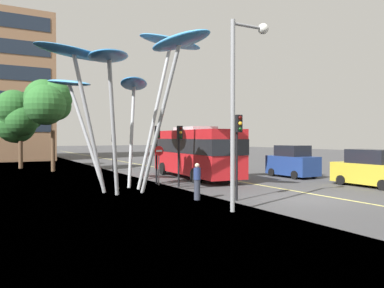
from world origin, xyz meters
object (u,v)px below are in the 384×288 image
traffic_light_kerb_near (238,139)px  traffic_light_opposite (113,143)px  red_bus (195,150)px  leaf_sculpture (127,69)px  car_parked_near (371,169)px  car_parked_mid (292,162)px  pedestrian (197,181)px  traffic_light_kerb_far (179,143)px  traffic_light_island_mid (157,142)px  no_entry_sign (159,159)px  street_lamp (241,89)px

traffic_light_kerb_near → traffic_light_opposite: 17.72m
red_bus → leaf_sculpture: (-6.46, -3.93, 4.63)m
leaf_sculpture → car_parked_near: size_ratio=2.37×
car_parked_mid → leaf_sculpture: bearing=-175.8°
traffic_light_kerb_near → pedestrian: bearing=142.0°
traffic_light_kerb_near → traffic_light_kerb_far: (-0.08, 5.69, -0.24)m
leaf_sculpture → car_parked_near: (13.28, -5.30, -5.61)m
leaf_sculpture → car_parked_mid: bearing=4.2°
traffic_light_island_mid → traffic_light_opposite: traffic_light_island_mid is taller
traffic_light_kerb_far → leaf_sculpture: bearing=-177.3°
no_entry_sign → car_parked_mid: bearing=-3.3°
traffic_light_island_mid → car_parked_near: bearing=-34.5°
leaf_sculpture → car_parked_near: 15.36m
car_parked_near → no_entry_sign: 12.73m
traffic_light_island_mid → traffic_light_kerb_near: bearing=-84.7°
leaf_sculpture → traffic_light_kerb_near: bearing=-58.7°
traffic_light_kerb_far → pedestrian: 5.05m
car_parked_near → leaf_sculpture: bearing=158.2°
leaf_sculpture → traffic_light_kerb_far: (3.28, 0.16, -4.02)m
traffic_light_kerb_far → traffic_light_island_mid: traffic_light_island_mid is taller
car_parked_mid → red_bus: bearing=155.8°
car_parked_near → traffic_light_kerb_far: bearing=151.4°
traffic_light_island_mid → no_entry_sign: bearing=-100.0°
traffic_light_kerb_far → traffic_light_opposite: traffic_light_kerb_far is taller
traffic_light_kerb_near → pedestrian: (-1.49, 1.16, -1.99)m
car_parked_near → traffic_light_island_mid: bearing=145.5°
traffic_light_kerb_near → no_entry_sign: size_ratio=1.65×
traffic_light_kerb_far → car_parked_mid: 9.94m
traffic_light_kerb_far → pedestrian: (-1.41, -4.52, -1.75)m
leaf_sculpture → car_parked_mid: leaf_sculpture is taller
traffic_light_kerb_near → car_parked_near: size_ratio=0.88×
car_parked_mid → pedestrian: 12.40m
traffic_light_kerb_near → no_entry_sign: 7.24m
traffic_light_opposite → car_parked_mid: (10.01, -11.22, -1.35)m
traffic_light_kerb_near → car_parked_near: (9.92, 0.23, -1.83)m
car_parked_mid → traffic_light_opposite: bearing=131.7°
traffic_light_island_mid → car_parked_near: size_ratio=0.81×
leaf_sculpture → no_entry_sign: bearing=31.1°
leaf_sculpture → traffic_light_island_mid: bearing=37.0°
traffic_light_kerb_near → traffic_light_opposite: traffic_light_kerb_near is taller
traffic_light_kerb_far → traffic_light_island_mid: bearing=108.5°
leaf_sculpture → street_lamp: 7.96m
leaf_sculpture → no_entry_sign: (2.58, 1.56, -5.03)m
red_bus → traffic_light_opposite: size_ratio=3.13×
traffic_light_opposite → traffic_light_kerb_near: bearing=-89.0°
no_entry_sign → pedestrian: bearing=-96.9°
traffic_light_kerb_near → car_parked_near: 10.09m
traffic_light_opposite → car_parked_near: 20.31m
traffic_light_kerb_far → pedestrian: traffic_light_kerb_far is taller
traffic_light_kerb_far → car_parked_mid: size_ratio=0.94×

